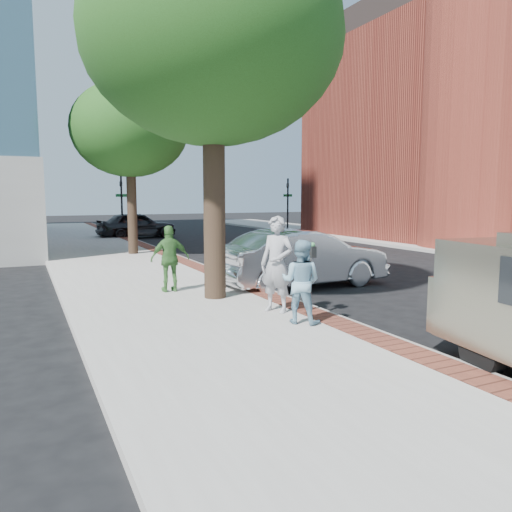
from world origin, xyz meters
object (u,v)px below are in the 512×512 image
person_officer (301,282)px  sedan_silver (302,258)px  person_green (170,259)px  bg_car (137,225)px  person_gray (277,264)px  parking_meter (310,262)px

person_officer → sedan_silver: person_officer is taller
person_green → bg_car: (3.05, 18.46, -0.20)m
person_officer → bg_car: bearing=-46.6°
person_green → bg_car: size_ratio=0.36×
person_gray → person_officer: person_gray is taller
person_officer → sedan_silver: (2.40, 3.99, -0.13)m
person_gray → sedan_silver: person_gray is taller
person_green → sedan_silver: size_ratio=0.34×
person_green → parking_meter: bearing=123.8°
parking_meter → sedan_silver: sedan_silver is taller
person_gray → person_officer: 1.04m
sedan_silver → person_officer: bearing=145.8°
person_officer → person_green: (-1.41, 4.16, 0.04)m
person_gray → parking_meter: bearing=41.1°
parking_meter → bg_car: size_ratio=0.31×
sedan_silver → person_green: bearing=84.1°
person_gray → person_green: bearing=170.9°
parking_meter → person_officer: person_officer is taller
person_gray → person_officer: bearing=-34.0°
parking_meter → bg_car: 21.82m
sedan_silver → bg_car: size_ratio=1.06×
parking_meter → person_officer: 1.11m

